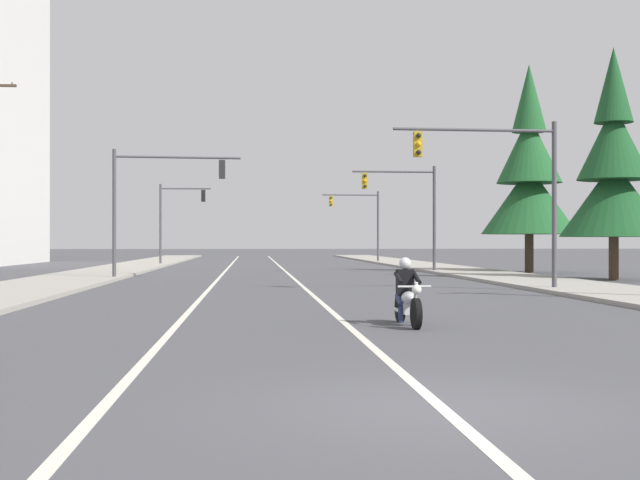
{
  "coord_description": "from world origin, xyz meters",
  "views": [
    {
      "loc": [
        -2.04,
        -9.02,
        1.8
      ],
      "look_at": [
        0.52,
        22.4,
        1.86
      ],
      "focal_mm": 47.22,
      "sensor_mm": 36.0,
      "label": 1
    }
  ],
  "objects_px": {
    "traffic_signal_mid_right": "(411,202)",
    "conifer_tree_right_verge_far": "(529,177)",
    "conifer_tree_right_verge_near": "(614,173)",
    "traffic_signal_far_right": "(362,215)",
    "motorcycle_with_rider": "(407,298)",
    "traffic_signal_near_left": "(153,192)",
    "traffic_signal_near_right": "(507,177)",
    "traffic_signal_mid_left": "(175,212)"
  },
  "relations": [
    {
      "from": "traffic_signal_far_right",
      "to": "motorcycle_with_rider",
      "type": "bearing_deg",
      "value": -96.5
    },
    {
      "from": "traffic_signal_mid_left",
      "to": "traffic_signal_mid_right",
      "type": "bearing_deg",
      "value": -47.91
    },
    {
      "from": "traffic_signal_near_right",
      "to": "traffic_signal_mid_right",
      "type": "distance_m",
      "value": 18.22
    },
    {
      "from": "traffic_signal_near_right",
      "to": "traffic_signal_near_left",
      "type": "relative_size",
      "value": 1.0
    },
    {
      "from": "traffic_signal_mid_right",
      "to": "conifer_tree_right_verge_near",
      "type": "height_order",
      "value": "conifer_tree_right_verge_near"
    },
    {
      "from": "conifer_tree_right_verge_near",
      "to": "traffic_signal_mid_left",
      "type": "bearing_deg",
      "value": 130.34
    },
    {
      "from": "traffic_signal_mid_left",
      "to": "conifer_tree_right_verge_near",
      "type": "distance_m",
      "value": 35.11
    },
    {
      "from": "motorcycle_with_rider",
      "to": "traffic_signal_mid_left",
      "type": "bearing_deg",
      "value": 101.08
    },
    {
      "from": "traffic_signal_mid_right",
      "to": "traffic_signal_mid_left",
      "type": "bearing_deg",
      "value": 132.09
    },
    {
      "from": "traffic_signal_near_right",
      "to": "conifer_tree_right_verge_far",
      "type": "xyz_separation_m",
      "value": [
        6.68,
        17.36,
        1.35
      ]
    },
    {
      "from": "traffic_signal_mid_left",
      "to": "traffic_signal_near_left",
      "type": "bearing_deg",
      "value": -87.33
    },
    {
      "from": "traffic_signal_far_right",
      "to": "traffic_signal_near_right",
      "type": "bearing_deg",
      "value": -90.39
    },
    {
      "from": "conifer_tree_right_verge_far",
      "to": "traffic_signal_near_left",
      "type": "bearing_deg",
      "value": -162.37
    },
    {
      "from": "traffic_signal_near_right",
      "to": "traffic_signal_mid_right",
      "type": "height_order",
      "value": "same"
    },
    {
      "from": "traffic_signal_near_right",
      "to": "traffic_signal_mid_right",
      "type": "bearing_deg",
      "value": 90.2
    },
    {
      "from": "traffic_signal_far_right",
      "to": "conifer_tree_right_verge_near",
      "type": "distance_m",
      "value": 35.11
    },
    {
      "from": "traffic_signal_near_left",
      "to": "conifer_tree_right_verge_near",
      "type": "xyz_separation_m",
      "value": [
        21.59,
        -2.67,
        0.84
      ]
    },
    {
      "from": "traffic_signal_near_left",
      "to": "traffic_signal_mid_left",
      "type": "relative_size",
      "value": 1.0
    },
    {
      "from": "traffic_signal_far_right",
      "to": "conifer_tree_right_verge_near",
      "type": "xyz_separation_m",
      "value": [
        7.32,
        -34.33,
        0.9
      ]
    },
    {
      "from": "traffic_signal_mid_right",
      "to": "conifer_tree_right_verge_far",
      "type": "relative_size",
      "value": 0.51
    },
    {
      "from": "traffic_signal_far_right",
      "to": "conifer_tree_right_verge_far",
      "type": "xyz_separation_m",
      "value": [
        6.39,
        -25.08,
        1.42
      ]
    },
    {
      "from": "traffic_signal_near_right",
      "to": "conifer_tree_right_verge_far",
      "type": "height_order",
      "value": "conifer_tree_right_verge_far"
    },
    {
      "from": "traffic_signal_far_right",
      "to": "traffic_signal_mid_right",
      "type": "bearing_deg",
      "value": -90.83
    },
    {
      "from": "motorcycle_with_rider",
      "to": "traffic_signal_near_left",
      "type": "xyz_separation_m",
      "value": [
        -8.06,
        22.82,
        3.58
      ]
    },
    {
      "from": "traffic_signal_near_right",
      "to": "traffic_signal_mid_right",
      "type": "xyz_separation_m",
      "value": [
        -0.06,
        18.22,
        -0.07
      ]
    },
    {
      "from": "traffic_signal_near_right",
      "to": "traffic_signal_mid_left",
      "type": "xyz_separation_m",
      "value": [
        -15.11,
        34.87,
        -0.13
      ]
    },
    {
      "from": "traffic_signal_near_right",
      "to": "traffic_signal_mid_left",
      "type": "height_order",
      "value": "same"
    },
    {
      "from": "traffic_signal_mid_right",
      "to": "conifer_tree_right_verge_far",
      "type": "xyz_separation_m",
      "value": [
        6.75,
        -0.86,
        1.42
      ]
    },
    {
      "from": "traffic_signal_near_right",
      "to": "motorcycle_with_rider",
      "type": "bearing_deg",
      "value": -116.21
    },
    {
      "from": "motorcycle_with_rider",
      "to": "traffic_signal_near_right",
      "type": "distance_m",
      "value": 13.88
    },
    {
      "from": "conifer_tree_right_verge_near",
      "to": "conifer_tree_right_verge_far",
      "type": "height_order",
      "value": "conifer_tree_right_verge_far"
    },
    {
      "from": "traffic_signal_near_right",
      "to": "traffic_signal_far_right",
      "type": "distance_m",
      "value": 42.45
    },
    {
      "from": "traffic_signal_near_left",
      "to": "conifer_tree_right_verge_far",
      "type": "distance_m",
      "value": 21.73
    },
    {
      "from": "motorcycle_with_rider",
      "to": "traffic_signal_far_right",
      "type": "distance_m",
      "value": 54.94
    },
    {
      "from": "traffic_signal_near_left",
      "to": "conifer_tree_right_verge_far",
      "type": "height_order",
      "value": "conifer_tree_right_verge_far"
    },
    {
      "from": "motorcycle_with_rider",
      "to": "traffic_signal_mid_left",
      "type": "xyz_separation_m",
      "value": [
        -9.18,
        46.9,
        3.45
      ]
    },
    {
      "from": "traffic_signal_near_left",
      "to": "traffic_signal_mid_left",
      "type": "xyz_separation_m",
      "value": [
        -1.12,
        24.08,
        -0.13
      ]
    },
    {
      "from": "traffic_signal_mid_right",
      "to": "conifer_tree_right_verge_near",
      "type": "bearing_deg",
      "value": -52.76
    },
    {
      "from": "traffic_signal_mid_left",
      "to": "conifer_tree_right_verge_far",
      "type": "xyz_separation_m",
      "value": [
        21.79,
        -17.51,
        1.49
      ]
    },
    {
      "from": "conifer_tree_right_verge_near",
      "to": "traffic_signal_near_right",
      "type": "bearing_deg",
      "value": -133.15
    },
    {
      "from": "traffic_signal_near_right",
      "to": "traffic_signal_far_right",
      "type": "bearing_deg",
      "value": 89.61
    },
    {
      "from": "traffic_signal_near_right",
      "to": "traffic_signal_far_right",
      "type": "relative_size",
      "value": 1.0
    }
  ]
}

